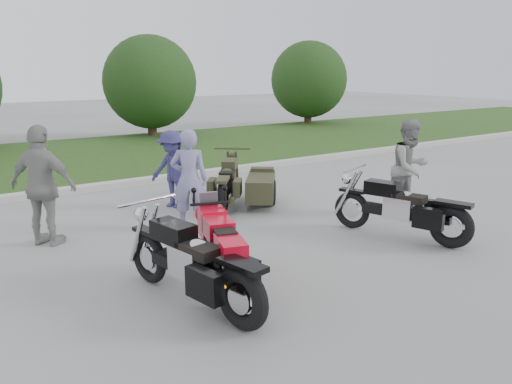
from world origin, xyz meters
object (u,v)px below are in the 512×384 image
person_grey (410,168)px  cruiser_left (197,268)px  cruiser_sidecar (247,186)px  person_back (43,186)px  person_stripe (189,179)px  sportbike_red (222,251)px  person_denim (173,169)px  cruiser_right (405,211)px

person_grey → cruiser_left: bearing=-165.2°
cruiser_sidecar → person_back: bearing=-139.0°
person_stripe → sportbike_red: bearing=103.5°
cruiser_left → person_stripe: 3.02m
person_denim → person_stripe: bearing=-40.1°
sportbike_red → cruiser_left: size_ratio=0.79×
person_grey → person_stripe: bearing=160.1°
person_grey → cruiser_right: bearing=-140.3°
cruiser_sidecar → person_back: person_back is taller
person_back → cruiser_right: bearing=-163.7°
sportbike_red → cruiser_right: bearing=18.6°
cruiser_sidecar → person_stripe: size_ratio=1.19×
cruiser_left → person_stripe: bearing=53.3°
person_stripe → person_grey: person_grey is taller
cruiser_left → person_back: bearing=95.4°
person_grey → person_back: 6.43m
person_stripe → cruiser_sidecar: bearing=-124.8°
sportbike_red → person_grey: size_ratio=1.06×
sportbike_red → cruiser_sidecar: 4.11m
cruiser_right → sportbike_red: bearing=162.2°
person_stripe → person_grey: bearing=-170.3°
person_stripe → person_grey: size_ratio=0.96×
person_back → cruiser_left: bearing=154.4°
cruiser_right → person_back: size_ratio=1.19×
sportbike_red → person_stripe: bearing=88.8°
sportbike_red → cruiser_left: 0.47m
cruiser_right → person_denim: person_denim is taller
person_back → sportbike_red: bearing=162.3°
person_denim → cruiser_sidecar: bearing=34.9°
sportbike_red → person_denim: size_ratio=1.24×
person_stripe → person_back: bearing=18.9°
cruiser_right → person_grey: person_grey is taller
person_stripe → person_grey: (3.84, -1.54, 0.04)m
cruiser_right → person_back: 5.76m
cruiser_sidecar → person_back: (-3.90, -0.22, 0.55)m
cruiser_right → person_stripe: 3.65m
cruiser_right → person_denim: (-2.33, 3.88, 0.31)m
sportbike_red → person_back: 3.40m
person_denim → person_back: person_back is taller
cruiser_right → person_back: bearing=129.5°
person_denim → person_back: 2.76m
cruiser_left → cruiser_right: 3.94m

